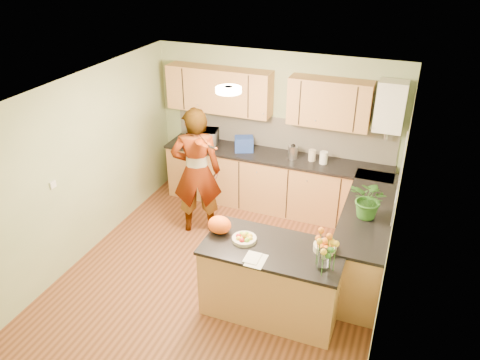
% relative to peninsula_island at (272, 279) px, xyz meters
% --- Properties ---
extents(floor, '(4.50, 4.50, 0.00)m').
position_rel_peninsula_island_xyz_m(floor, '(-0.79, 0.35, -0.46)').
color(floor, '#583019').
rests_on(floor, ground).
extents(ceiling, '(4.00, 4.50, 0.02)m').
position_rel_peninsula_island_xyz_m(ceiling, '(-0.79, 0.35, 2.04)').
color(ceiling, white).
rests_on(ceiling, wall_back).
extents(wall_back, '(4.00, 0.02, 2.50)m').
position_rel_peninsula_island_xyz_m(wall_back, '(-0.79, 2.60, 0.79)').
color(wall_back, '#8DA274').
rests_on(wall_back, floor).
extents(wall_front, '(4.00, 0.02, 2.50)m').
position_rel_peninsula_island_xyz_m(wall_front, '(-0.79, -1.90, 0.79)').
color(wall_front, '#8DA274').
rests_on(wall_front, floor).
extents(wall_left, '(0.02, 4.50, 2.50)m').
position_rel_peninsula_island_xyz_m(wall_left, '(-2.79, 0.35, 0.79)').
color(wall_left, '#8DA274').
rests_on(wall_left, floor).
extents(wall_right, '(0.02, 4.50, 2.50)m').
position_rel_peninsula_island_xyz_m(wall_right, '(1.21, 0.35, 0.79)').
color(wall_right, '#8DA274').
rests_on(wall_right, floor).
extents(back_counter, '(3.64, 0.62, 0.94)m').
position_rel_peninsula_island_xyz_m(back_counter, '(-0.69, 2.30, 0.01)').
color(back_counter, tan).
rests_on(back_counter, floor).
extents(right_counter, '(0.62, 2.24, 0.94)m').
position_rel_peninsula_island_xyz_m(right_counter, '(0.90, 1.20, 0.01)').
color(right_counter, tan).
rests_on(right_counter, floor).
extents(splashback, '(3.60, 0.02, 0.52)m').
position_rel_peninsula_island_xyz_m(splashback, '(-0.69, 2.59, 0.74)').
color(splashback, beige).
rests_on(splashback, back_counter).
extents(upper_cabinets, '(3.20, 0.34, 0.70)m').
position_rel_peninsula_island_xyz_m(upper_cabinets, '(-0.97, 2.43, 1.39)').
color(upper_cabinets, tan).
rests_on(upper_cabinets, wall_back).
extents(boiler, '(0.40, 0.30, 0.86)m').
position_rel_peninsula_island_xyz_m(boiler, '(0.91, 2.44, 1.44)').
color(boiler, white).
rests_on(boiler, wall_back).
extents(window_right, '(0.01, 1.30, 1.05)m').
position_rel_peninsula_island_xyz_m(window_right, '(1.20, 0.95, 1.09)').
color(window_right, white).
rests_on(window_right, wall_right).
extents(light_switch, '(0.02, 0.09, 0.09)m').
position_rel_peninsula_island_xyz_m(light_switch, '(-2.78, -0.25, 0.84)').
color(light_switch, white).
rests_on(light_switch, wall_left).
extents(ceiling_lamp, '(0.30, 0.30, 0.07)m').
position_rel_peninsula_island_xyz_m(ceiling_lamp, '(-0.79, 0.65, 2.00)').
color(ceiling_lamp, '#FFEABF').
rests_on(ceiling_lamp, ceiling).
extents(peninsula_island, '(1.60, 0.82, 0.92)m').
position_rel_peninsula_island_xyz_m(peninsula_island, '(0.00, 0.00, 0.00)').
color(peninsula_island, tan).
rests_on(peninsula_island, floor).
extents(fruit_dish, '(0.28, 0.28, 0.10)m').
position_rel_peninsula_island_xyz_m(fruit_dish, '(-0.35, 0.00, 0.50)').
color(fruit_dish, beige).
rests_on(fruit_dish, peninsula_island).
extents(orange_bowl, '(0.26, 0.26, 0.15)m').
position_rel_peninsula_island_xyz_m(orange_bowl, '(0.55, 0.15, 0.52)').
color(orange_bowl, beige).
rests_on(orange_bowl, peninsula_island).
extents(flower_vase, '(0.28, 0.28, 0.51)m').
position_rel_peninsula_island_xyz_m(flower_vase, '(0.60, -0.18, 0.79)').
color(flower_vase, silver).
rests_on(flower_vase, peninsula_island).
extents(orange_bag, '(0.35, 0.33, 0.21)m').
position_rel_peninsula_island_xyz_m(orange_bag, '(-0.68, 0.05, 0.56)').
color(orange_bag, '#FD5C14').
rests_on(orange_bag, peninsula_island).
extents(papers, '(0.20, 0.27, 0.01)m').
position_rel_peninsula_island_xyz_m(papers, '(-0.10, -0.30, 0.46)').
color(papers, white).
rests_on(papers, peninsula_island).
extents(violinist, '(0.84, 0.71, 1.96)m').
position_rel_peninsula_island_xyz_m(violinist, '(-1.57, 1.26, 0.52)').
color(violinist, tan).
rests_on(violinist, floor).
extents(violin, '(0.56, 0.49, 0.14)m').
position_rel_peninsula_island_xyz_m(violin, '(-1.37, 1.04, 1.11)').
color(violin, '#511705').
rests_on(violin, violinist).
extents(microwave, '(0.54, 0.42, 0.27)m').
position_rel_peninsula_island_xyz_m(microwave, '(-1.93, 2.27, 0.61)').
color(microwave, white).
rests_on(microwave, back_counter).
extents(blue_box, '(0.35, 0.31, 0.23)m').
position_rel_peninsula_island_xyz_m(blue_box, '(-1.22, 2.29, 0.60)').
color(blue_box, navy).
rests_on(blue_box, back_counter).
extents(kettle, '(0.15, 0.15, 0.28)m').
position_rel_peninsula_island_xyz_m(kettle, '(-0.41, 2.29, 0.59)').
color(kettle, '#B0B0B4').
rests_on(kettle, back_counter).
extents(jar_cream, '(0.13, 0.13, 0.18)m').
position_rel_peninsula_island_xyz_m(jar_cream, '(-0.12, 2.32, 0.57)').
color(jar_cream, beige).
rests_on(jar_cream, back_counter).
extents(jar_white, '(0.16, 0.16, 0.19)m').
position_rel_peninsula_island_xyz_m(jar_white, '(0.07, 2.28, 0.58)').
color(jar_white, white).
rests_on(jar_white, back_counter).
extents(potted_plant, '(0.58, 0.55, 0.51)m').
position_rel_peninsula_island_xyz_m(potted_plant, '(0.91, 0.98, 0.74)').
color(potted_plant, '#2E6722').
rests_on(potted_plant, right_counter).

